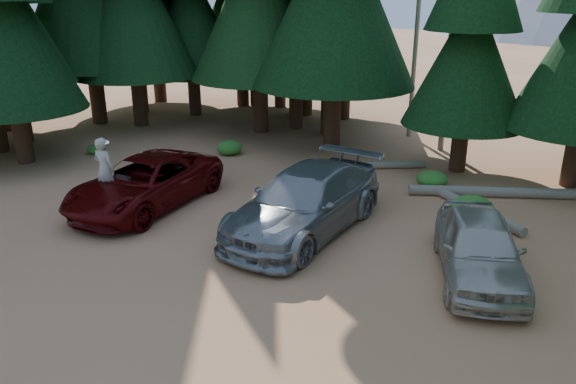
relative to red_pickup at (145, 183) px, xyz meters
name	(u,v)px	position (x,y,z in m)	size (l,w,h in m)	color
ground	(208,290)	(5.09, -3.05, -0.79)	(160.00, 160.00, 0.00)	#B4724C
forest_belt_north	(426,144)	(5.09, 11.95, -0.79)	(36.00, 7.00, 22.00)	black
snag_front	(455,3)	(5.89, 11.45, 5.21)	(0.24, 0.24, 12.00)	#70675A
snag_back	(417,25)	(3.89, 12.95, 4.21)	(0.20, 0.20, 10.00)	#70675A
red_pickup	(145,183)	(0.00, 0.00, 0.00)	(2.63, 5.70, 1.59)	#560708
silver_minivan_center	(305,202)	(5.28, 1.04, 0.11)	(2.52, 6.20, 1.80)	#93959A
silver_minivan_right	(479,247)	(10.18, 0.96, -0.01)	(1.85, 4.59, 1.57)	beige
frisbee_player	(104,169)	(-0.61, -1.02, 0.62)	(0.77, 0.55, 2.00)	beige
log_left	(373,165)	(4.54, 7.45, -0.65)	(0.29, 0.29, 4.04)	#70675A
log_mid	(477,210)	(9.14, 4.95, -0.64)	(0.31, 0.31, 3.80)	#70675A
log_right	(492,192)	(9.17, 6.76, -0.62)	(0.35, 0.35, 5.49)	#70675A
shrub_far_left	(197,171)	(-0.54, 3.06, -0.55)	(0.87, 0.87, 0.48)	#247122
shrub_left	(229,147)	(-1.37, 6.06, -0.50)	(1.06, 1.06, 0.58)	#247122
shrub_center_left	(340,175)	(4.25, 5.26, -0.47)	(1.17, 1.17, 0.65)	#247122
shrub_center_right	(328,174)	(3.72, 5.33, -0.54)	(0.92, 0.92, 0.51)	#247122
shrub_right	(432,179)	(7.15, 6.58, -0.49)	(1.09, 1.09, 0.60)	#247122
shrub_far_right	(472,209)	(9.12, 4.41, -0.42)	(1.34, 1.34, 0.74)	#247122
shrub_edge_west	(97,149)	(-6.14, 3.14, -0.58)	(0.77, 0.77, 0.43)	#247122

